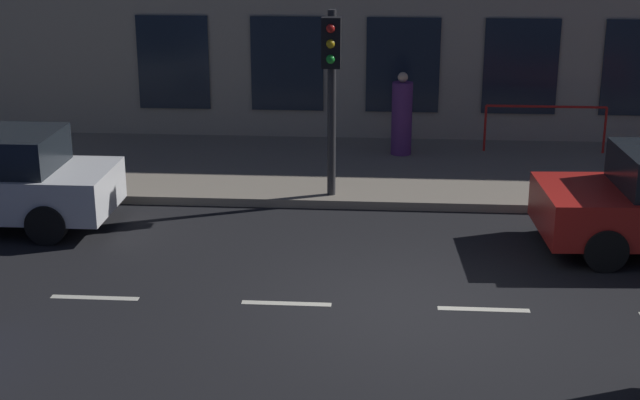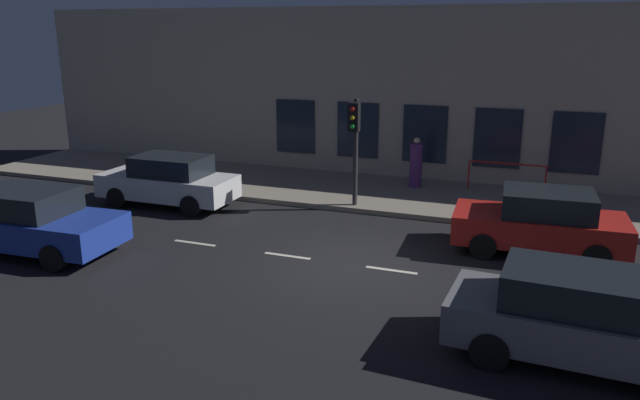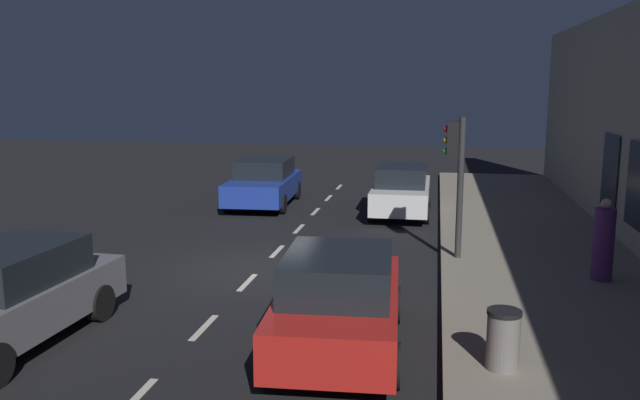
# 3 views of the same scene
# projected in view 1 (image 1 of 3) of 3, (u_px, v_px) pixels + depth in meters

# --- Properties ---
(ground_plane) EXTENTS (60.00, 60.00, 0.00)m
(ground_plane) POSITION_uv_depth(u_px,v_px,m) (407.00, 307.00, 12.27)
(ground_plane) COLOR black
(sidewalk) EXTENTS (4.50, 32.00, 0.15)m
(sidewalk) POSITION_uv_depth(u_px,v_px,m) (402.00, 170.00, 18.18)
(sidewalk) COLOR gray
(sidewalk) RESTS_ON ground
(building_facade) EXTENTS (0.65, 32.00, 6.11)m
(building_facade) POSITION_uv_depth(u_px,v_px,m) (404.00, 2.00, 19.68)
(building_facade) COLOR #B2A893
(building_facade) RESTS_ON ground
(lane_centre_line) EXTENTS (0.12, 27.20, 0.01)m
(lane_centre_line) POSITION_uv_depth(u_px,v_px,m) (484.00, 309.00, 12.20)
(lane_centre_line) COLOR beige
(lane_centre_line) RESTS_ON ground
(traffic_light) EXTENTS (0.49, 0.32, 3.22)m
(traffic_light) POSITION_uv_depth(u_px,v_px,m) (331.00, 72.00, 15.67)
(traffic_light) COLOR #2D2D30
(traffic_light) RESTS_ON sidewalk
(pedestrian_0) EXTENTS (0.59, 0.59, 1.68)m
(pedestrian_0) POSITION_uv_depth(u_px,v_px,m) (402.00, 117.00, 18.83)
(pedestrian_0) COLOR #5B2D70
(pedestrian_0) RESTS_ON sidewalk
(red_railing) EXTENTS (0.05, 2.47, 0.97)m
(red_railing) POSITION_uv_depth(u_px,v_px,m) (546.00, 117.00, 19.00)
(red_railing) COLOR red
(red_railing) RESTS_ON sidewalk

